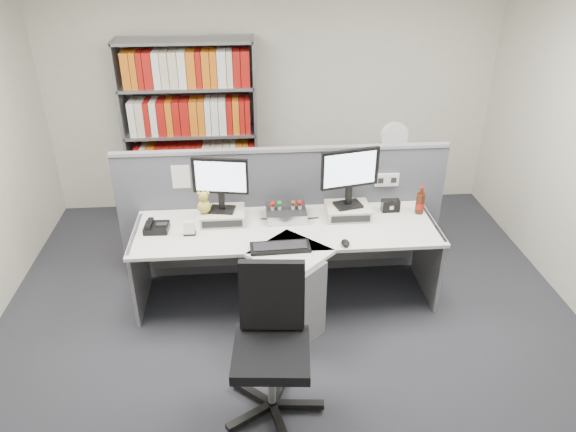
{
  "coord_description": "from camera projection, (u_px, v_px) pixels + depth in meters",
  "views": [
    {
      "loc": [
        -0.31,
        -3.19,
        3.0
      ],
      "look_at": [
        0.0,
        0.65,
        0.92
      ],
      "focal_mm": 33.75,
      "sensor_mm": 36.0,
      "label": 1
    }
  ],
  "objects": [
    {
      "name": "ground",
      "position": [
        295.0,
        358.0,
        4.25
      ],
      "size": [
        5.5,
        5.5,
        0.0
      ],
      "primitive_type": "plane",
      "color": "#32343B",
      "rests_on": "ground"
    },
    {
      "name": "speaker",
      "position": [
        390.0,
        206.0,
        4.86
      ],
      "size": [
        0.16,
        0.09,
        0.11
      ],
      "primitive_type": "cube",
      "color": "black",
      "rests_on": "desk"
    },
    {
      "name": "monitor_riser_right",
      "position": [
        348.0,
        211.0,
        4.77
      ],
      "size": [
        0.38,
        0.31,
        0.1
      ],
      "color": "beige",
      "rests_on": "desk"
    },
    {
      "name": "mouse",
      "position": [
        345.0,
        243.0,
        4.35
      ],
      "size": [
        0.07,
        0.11,
        0.04
      ],
      "primitive_type": "ellipsoid",
      "color": "black",
      "rests_on": "desk"
    },
    {
      "name": "filing_cabinet",
      "position": [
        387.0,
        199.0,
        5.91
      ],
      "size": [
        0.45,
        0.61,
        0.7
      ],
      "color": "gray",
      "rests_on": "ground"
    },
    {
      "name": "monitor_riser_left",
      "position": [
        223.0,
        216.0,
        4.7
      ],
      "size": [
        0.38,
        0.31,
        0.1
      ],
      "color": "beige",
      "rests_on": "desk"
    },
    {
      "name": "plush_toy",
      "position": [
        204.0,
        204.0,
        4.6
      ],
      "size": [
        0.12,
        0.12,
        0.2
      ],
      "color": "gold",
      "rests_on": "monitor_riser_left"
    },
    {
      "name": "monitor_right",
      "position": [
        350.0,
        173.0,
        4.6
      ],
      "size": [
        0.51,
        0.21,
        0.53
      ],
      "color": "black",
      "rests_on": "monitor_riser_right"
    },
    {
      "name": "figurines",
      "position": [
        286.0,
        204.0,
        4.69
      ],
      "size": [
        0.29,
        0.05,
        0.09
      ],
      "color": "beige",
      "rests_on": "desktop_pc"
    },
    {
      "name": "desk_calendar",
      "position": [
        189.0,
        229.0,
        4.49
      ],
      "size": [
        0.1,
        0.08,
        0.12
      ],
      "color": "black",
      "rests_on": "desk"
    },
    {
      "name": "keyboard",
      "position": [
        280.0,
        247.0,
        4.31
      ],
      "size": [
        0.48,
        0.2,
        0.03
      ],
      "color": "black",
      "rests_on": "desk"
    },
    {
      "name": "desk",
      "position": [
        289.0,
        268.0,
        4.55
      ],
      "size": [
        2.6,
        1.2,
        0.72
      ],
      "color": "white",
      "rests_on": "ground"
    },
    {
      "name": "monitor_left",
      "position": [
        220.0,
        180.0,
        4.54
      ],
      "size": [
        0.47,
        0.19,
        0.48
      ],
      "color": "black",
      "rests_on": "monitor_riser_left"
    },
    {
      "name": "desk_phone",
      "position": [
        156.0,
        227.0,
        4.55
      ],
      "size": [
        0.21,
        0.19,
        0.09
      ],
      "color": "black",
      "rests_on": "desk"
    },
    {
      "name": "desk_fan",
      "position": [
        393.0,
        140.0,
        5.59
      ],
      "size": [
        0.31,
        0.19,
        0.53
      ],
      "color": "white",
      "rests_on": "filing_cabinet"
    },
    {
      "name": "cola_bottle",
      "position": [
        420.0,
        203.0,
        4.8
      ],
      "size": [
        0.08,
        0.08,
        0.26
      ],
      "color": "#3F190A",
      "rests_on": "desk"
    },
    {
      "name": "partition",
      "position": [
        283.0,
        211.0,
        5.03
      ],
      "size": [
        3.0,
        0.08,
        1.27
      ],
      "color": "#545560",
      "rests_on": "ground"
    },
    {
      "name": "desktop_pc",
      "position": [
        286.0,
        213.0,
        4.75
      ],
      "size": [
        0.34,
        0.31,
        0.09
      ],
      "color": "black",
      "rests_on": "desk"
    },
    {
      "name": "office_chair",
      "position": [
        272.0,
        339.0,
        3.6
      ],
      "size": [
        0.69,
        0.7,
        1.06
      ],
      "color": "silver",
      "rests_on": "ground"
    },
    {
      "name": "shelving_unit",
      "position": [
        192.0,
        136.0,
        5.86
      ],
      "size": [
        1.41,
        0.4,
        2.0
      ],
      "color": "gray",
      "rests_on": "ground"
    },
    {
      "name": "room_shell",
      "position": [
        296.0,
        143.0,
        3.39
      ],
      "size": [
        5.04,
        5.54,
        2.72
      ],
      "color": "beige",
      "rests_on": "ground"
    }
  ]
}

